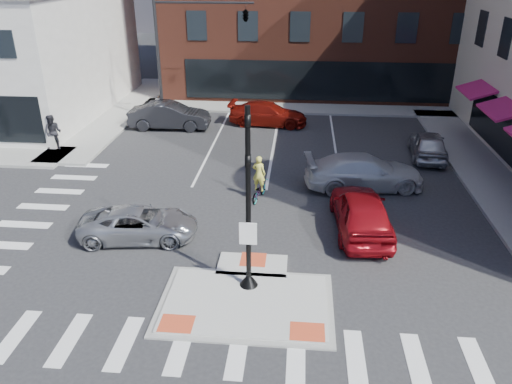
# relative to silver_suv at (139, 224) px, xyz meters

# --- Properties ---
(ground) EXTENTS (120.00, 120.00, 0.00)m
(ground) POSITION_rel_silver_suv_xyz_m (4.50, -3.21, -0.62)
(ground) COLOR #28282B
(ground) RESTS_ON ground
(refuge_island) EXTENTS (5.40, 4.65, 0.13)m
(refuge_island) POSITION_rel_silver_suv_xyz_m (4.50, -3.47, -0.57)
(refuge_island) COLOR gray
(refuge_island) RESTS_ON ground
(sidewalk_nw) EXTENTS (23.50, 20.50, 0.15)m
(sidewalk_nw) POSITION_rel_silver_suv_xyz_m (-12.26, 12.08, -0.54)
(sidewalk_nw) COLOR gray
(sidewalk_nw) RESTS_ON ground
(sidewalk_e) EXTENTS (3.00, 24.00, 0.15)m
(sidewalk_e) POSITION_rel_silver_suv_xyz_m (15.30, 6.79, -0.54)
(sidewalk_e) COLOR gray
(sidewalk_e) RESTS_ON ground
(sidewalk_n) EXTENTS (26.00, 3.00, 0.15)m
(sidewalk_n) POSITION_rel_silver_suv_xyz_m (7.50, 18.79, -0.54)
(sidewalk_n) COLOR gray
(sidewalk_n) RESTS_ON ground
(building_far_left) EXTENTS (10.00, 12.00, 10.00)m
(building_far_left) POSITION_rel_silver_suv_xyz_m (0.50, 48.79, 4.38)
(building_far_left) COLOR slate
(building_far_left) RESTS_ON ground
(signal_pole) EXTENTS (0.60, 0.60, 5.98)m
(signal_pole) POSITION_rel_silver_suv_xyz_m (4.50, -2.81, 1.74)
(signal_pole) COLOR black
(signal_pole) RESTS_ON refuge_island
(mast_arm_signal) EXTENTS (6.10, 2.24, 8.00)m
(mast_arm_signal) POSITION_rel_silver_suv_xyz_m (1.03, 14.79, 5.59)
(mast_arm_signal) COLOR black
(mast_arm_signal) RESTS_ON ground
(silver_suv) EXTENTS (4.66, 2.57, 1.24)m
(silver_suv) POSITION_rel_silver_suv_xyz_m (0.00, 0.00, 0.00)
(silver_suv) COLOR #A9ABB0
(silver_suv) RESTS_ON ground
(red_sedan) EXTENTS (2.32, 5.11, 1.70)m
(red_sedan) POSITION_rel_silver_suv_xyz_m (8.47, 1.36, 0.23)
(red_sedan) COLOR maroon
(red_sedan) RESTS_ON ground
(white_pickup) EXTENTS (5.73, 2.97, 1.59)m
(white_pickup) POSITION_rel_silver_suv_xyz_m (9.01, 5.52, 0.18)
(white_pickup) COLOR silver
(white_pickup) RESTS_ON ground
(bg_car_dark) EXTENTS (5.08, 1.91, 1.66)m
(bg_car_dark) POSITION_rel_silver_suv_xyz_m (-2.23, 13.54, 0.21)
(bg_car_dark) COLOR #242429
(bg_car_dark) RESTS_ON ground
(bg_car_silver) EXTENTS (2.11, 4.43, 1.46)m
(bg_car_silver) POSITION_rel_silver_suv_xyz_m (12.84, 9.83, 0.11)
(bg_car_silver) COLOR #B2B4B9
(bg_car_silver) RESTS_ON ground
(bg_car_red) EXTENTS (5.15, 2.46, 1.45)m
(bg_car_red) POSITION_rel_silver_suv_xyz_m (3.88, 14.85, 0.11)
(bg_car_red) COLOR maroon
(bg_car_red) RESTS_ON ground
(cyclist) EXTENTS (0.94, 1.69, 2.07)m
(cyclist) POSITION_rel_silver_suv_xyz_m (4.25, 3.79, 0.08)
(cyclist) COLOR #3F3F44
(cyclist) RESTS_ON ground
(pedestrian_a) EXTENTS (0.98, 0.77, 1.96)m
(pedestrian_a) POSITION_rel_silver_suv_xyz_m (-7.50, 8.79, 0.51)
(pedestrian_a) COLOR black
(pedestrian_a) RESTS_ON sidewalk_nw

